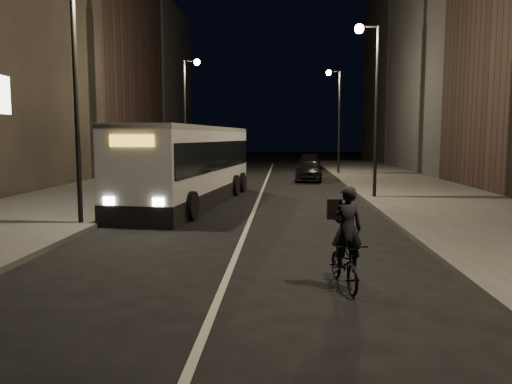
# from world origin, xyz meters

# --- Properties ---
(ground) EXTENTS (180.00, 180.00, 0.00)m
(ground) POSITION_xyz_m (0.00, 0.00, 0.00)
(ground) COLOR black
(ground) RESTS_ON ground
(sidewalk_right) EXTENTS (7.00, 70.00, 0.16)m
(sidewalk_right) POSITION_xyz_m (8.50, 14.00, 0.08)
(sidewalk_right) COLOR #3A3A37
(sidewalk_right) RESTS_ON ground
(sidewalk_left) EXTENTS (7.00, 70.00, 0.16)m
(sidewalk_left) POSITION_xyz_m (-8.50, 14.00, 0.08)
(sidewalk_left) COLOR #3A3A37
(sidewalk_left) RESTS_ON ground
(building_row_right) EXTENTS (8.00, 61.00, 21.00)m
(building_row_right) POSITION_xyz_m (16.00, 27.50, 10.50)
(building_row_right) COLOR black
(building_row_right) RESTS_ON ground
(building_row_left) EXTENTS (8.00, 61.00, 22.00)m
(building_row_left) POSITION_xyz_m (-16.00, 28.50, 11.00)
(building_row_left) COLOR black
(building_row_left) RESTS_ON ground
(streetlight_right_mid) EXTENTS (1.20, 0.44, 8.12)m
(streetlight_right_mid) POSITION_xyz_m (5.33, 12.00, 5.36)
(streetlight_right_mid) COLOR black
(streetlight_right_mid) RESTS_ON sidewalk_right
(streetlight_right_far) EXTENTS (1.20, 0.44, 8.12)m
(streetlight_right_far) POSITION_xyz_m (5.33, 28.00, 5.36)
(streetlight_right_far) COLOR black
(streetlight_right_far) RESTS_ON sidewalk_right
(streetlight_left_near) EXTENTS (1.20, 0.44, 8.12)m
(streetlight_left_near) POSITION_xyz_m (-5.33, 4.00, 5.36)
(streetlight_left_near) COLOR black
(streetlight_left_near) RESTS_ON sidewalk_left
(streetlight_left_far) EXTENTS (1.20, 0.44, 8.12)m
(streetlight_left_far) POSITION_xyz_m (-5.33, 22.00, 5.36)
(streetlight_left_far) COLOR black
(streetlight_left_far) RESTS_ON sidewalk_left
(city_bus) EXTENTS (4.15, 13.10, 3.48)m
(city_bus) POSITION_xyz_m (-3.00, 10.18, 1.89)
(city_bus) COLOR silver
(city_bus) RESTS_ON ground
(cyclist_on_bicycle) EXTENTS (0.91, 1.88, 2.08)m
(cyclist_on_bicycle) POSITION_xyz_m (2.45, -2.34, 0.69)
(cyclist_on_bicycle) COLOR black
(cyclist_on_bicycle) RESTS_ON ground
(car_near) EXTENTS (2.13, 4.53, 1.50)m
(car_near) POSITION_xyz_m (2.97, 22.17, 0.75)
(car_near) COLOR black
(car_near) RESTS_ON ground
(car_mid) EXTENTS (2.24, 4.81, 1.53)m
(car_mid) POSITION_xyz_m (-3.18, 25.45, 0.76)
(car_mid) COLOR #303032
(car_mid) RESTS_ON ground
(car_far) EXTENTS (2.49, 5.16, 1.45)m
(car_far) POSITION_xyz_m (3.60, 34.91, 0.72)
(car_far) COLOR black
(car_far) RESTS_ON ground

